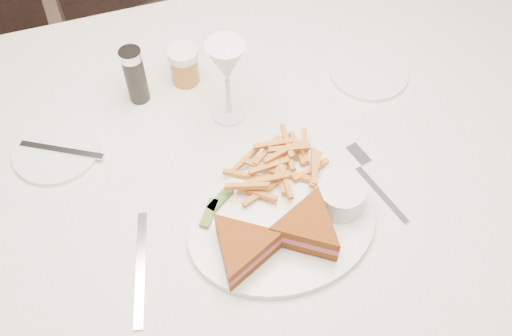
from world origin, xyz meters
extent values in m
plane|color=black|center=(0.00, 0.00, 0.00)|extent=(5.00, 5.00, 0.00)
cube|color=silver|center=(-0.08, -0.25, 0.38)|extent=(1.58, 1.12, 0.75)
imported|color=#443229|center=(-0.04, 0.68, 0.31)|extent=(0.60, 0.57, 0.61)
ellipsoid|color=white|center=(-0.07, -0.40, 0.76)|extent=(0.34, 0.28, 0.01)
cube|color=silver|center=(-0.31, -0.38, 0.75)|extent=(0.08, 0.20, 0.00)
cylinder|color=white|center=(-0.39, -0.09, 0.76)|extent=(0.16, 0.16, 0.01)
cylinder|color=white|center=(0.24, -0.14, 0.76)|extent=(0.16, 0.16, 0.01)
cylinder|color=black|center=(-0.21, -0.02, 0.81)|extent=(0.04, 0.04, 0.12)
cylinder|color=#AE6A29|center=(-0.11, -0.01, 0.79)|extent=(0.06, 0.06, 0.08)
cube|color=#446623|center=(-0.15, -0.32, 0.77)|extent=(0.06, 0.04, 0.01)
cube|color=#446623|center=(-0.18, -0.34, 0.77)|extent=(0.05, 0.05, 0.01)
cylinder|color=white|center=(0.03, -0.41, 0.79)|extent=(0.08, 0.08, 0.05)
camera|label=1|loc=(-0.30, -0.83, 1.59)|focal=40.00mm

